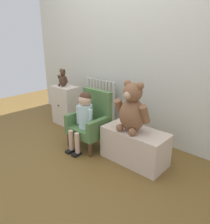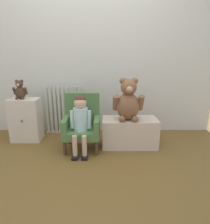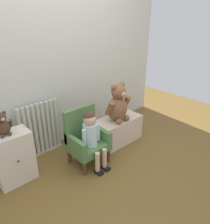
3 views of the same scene
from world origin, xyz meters
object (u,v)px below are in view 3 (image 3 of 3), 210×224
low_bench (117,130)px  small_dresser (14,158)px  child_armchair (86,138)px  small_teddy_bear (3,125)px  child_figure (91,132)px  radiator (40,129)px  large_teddy_bear (118,104)px

low_bench → small_dresser: bearing=172.8°
child_armchair → small_teddy_bear: bearing=163.7°
child_armchair → child_figure: size_ratio=0.99×
small_dresser → child_figure: 0.89m
small_teddy_bear → child_armchair: bearing=-16.3°
radiator → small_dresser: size_ratio=1.20×
child_armchair → low_bench: bearing=5.4°
small_teddy_bear → low_bench: bearing=-7.3°
radiator → large_teddy_bear: bearing=-28.4°
child_armchair → child_figure: 0.18m
small_dresser → child_armchair: bearing=-16.5°
radiator → large_teddy_bear: size_ratio=1.35×
child_armchair → radiator: bearing=122.7°
small_dresser → low_bench: bearing=-7.2°
child_figure → small_dresser: bearing=156.4°
low_bench → large_teddy_bear: large_teddy_bear is taller
radiator → large_teddy_bear: (0.91, -0.49, 0.25)m
child_armchair → child_figure: bearing=-90.0°
child_figure → low_bench: size_ratio=1.01×
radiator → small_teddy_bear: (-0.50, -0.28, 0.35)m
radiator → low_bench: radiator is taller
radiator → small_teddy_bear: small_teddy_bear is taller
low_bench → large_teddy_bear: size_ratio=1.33×
low_bench → child_figure: bearing=-164.4°
child_armchair → large_teddy_bear: large_teddy_bear is taller
child_figure → small_teddy_bear: 0.94m
child_armchair → low_bench: size_ratio=0.99×
radiator → child_figure: bearing=-62.2°
radiator → child_figure: radiator is taller
radiator → low_bench: bearing=-26.2°
child_figure → low_bench: (0.61, 0.17, -0.27)m
radiator → large_teddy_bear: large_teddy_bear is taller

